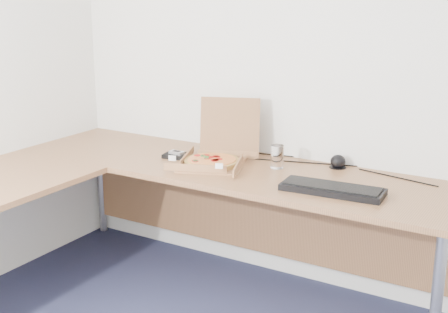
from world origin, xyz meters
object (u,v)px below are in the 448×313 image
Objects in this scene: desk at (131,183)px; pizza_box at (214,158)px; drinking_glass at (277,157)px; keyboard at (332,189)px; wallet at (176,155)px.

pizza_box is at bearing 58.84° from desk.
pizza_box is 3.14× the size of drinking_glass.
drinking_glass is at bearing 43.34° from desk.
desk is 1.02m from keyboard.
pizza_box reaches higher than wallet.
desk is 0.79m from drinking_glass.
pizza_box is 2.91× the size of wallet.
pizza_box is 0.74m from keyboard.
pizza_box is at bearing 167.11° from keyboard.
drinking_glass is 0.93× the size of wallet.
wallet is (-0.99, 0.13, -0.00)m from keyboard.
pizza_box reaches higher than drinking_glass.
drinking_glass reaches higher than keyboard.
wallet reaches higher than desk.
wallet is at bearing 168.09° from keyboard.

